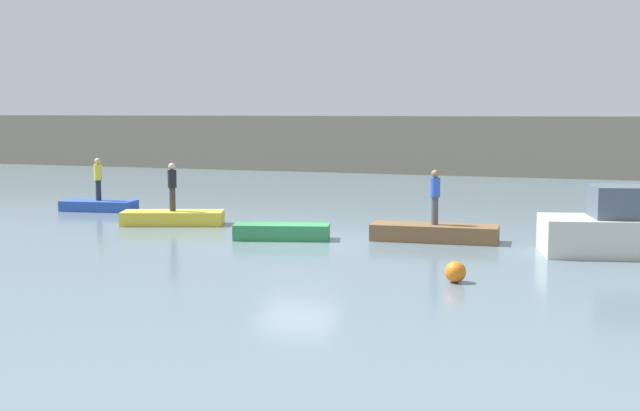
% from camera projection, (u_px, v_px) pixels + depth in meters
% --- Properties ---
extents(ground_plane, '(120.00, 120.00, 0.00)m').
position_uv_depth(ground_plane, '(297.00, 243.00, 25.78)').
color(ground_plane, slate).
extents(embankment_wall, '(80.00, 1.20, 3.79)m').
position_uv_depth(embankment_wall, '(463.00, 146.00, 52.63)').
color(embankment_wall, gray).
rests_on(embankment_wall, ground_plane).
extents(rowboat_blue, '(3.15, 1.73, 0.43)m').
position_uv_depth(rowboat_blue, '(99.00, 206.00, 34.03)').
color(rowboat_blue, '#2B4CAD').
rests_on(rowboat_blue, ground_plane).
extents(rowboat_yellow, '(3.82, 2.37, 0.50)m').
position_uv_depth(rowboat_yellow, '(173.00, 218.00, 29.82)').
color(rowboat_yellow, gold).
rests_on(rowboat_yellow, ground_plane).
extents(rowboat_green, '(3.20, 1.82, 0.50)m').
position_uv_depth(rowboat_green, '(282.00, 232.00, 26.40)').
color(rowboat_green, '#2D7F47').
rests_on(rowboat_green, ground_plane).
extents(rowboat_brown, '(4.07, 1.52, 0.53)m').
position_uv_depth(rowboat_brown, '(434.00, 233.00, 26.05)').
color(rowboat_brown, brown).
rests_on(rowboat_brown, ground_plane).
extents(person_blue_shirt, '(0.32, 0.32, 1.74)m').
position_uv_depth(person_blue_shirt, '(435.00, 194.00, 25.91)').
color(person_blue_shirt, '#4C4C56').
rests_on(person_blue_shirt, rowboat_brown).
extents(person_yellow_shirt, '(0.32, 0.32, 1.75)m').
position_uv_depth(person_yellow_shirt, '(98.00, 177.00, 33.90)').
color(person_yellow_shirt, '#232838').
rests_on(person_yellow_shirt, rowboat_blue).
extents(person_dark_shirt, '(0.32, 0.32, 1.74)m').
position_uv_depth(person_dark_shirt, '(172.00, 184.00, 29.68)').
color(person_dark_shirt, '#38332D').
rests_on(person_dark_shirt, rowboat_yellow).
extents(mooring_buoy, '(0.51, 0.51, 0.51)m').
position_uv_depth(mooring_buoy, '(455.00, 272.00, 19.75)').
color(mooring_buoy, orange).
rests_on(mooring_buoy, ground_plane).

